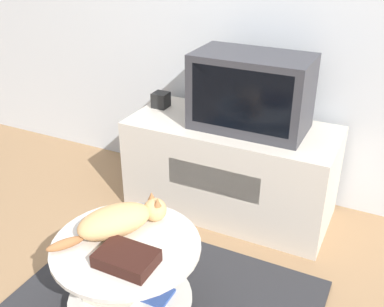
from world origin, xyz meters
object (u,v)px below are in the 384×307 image
Objects in this scene: speaker at (161,100)px; cat at (119,220)px; tv at (251,92)px; dvd_box at (126,258)px.

speaker reaches higher than cat.
speaker is 1.16m from cat.
tv is 2.79× the size of dvd_box.
tv reaches higher than speaker.
dvd_box is at bearing -93.88° from tv.
cat is at bearing -69.50° from speaker.
speaker is 1.37m from dvd_box.
tv is at bearing -5.40° from speaker.
speaker is at bearing 174.60° from tv.
dvd_box is (0.55, -1.25, -0.16)m from speaker.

